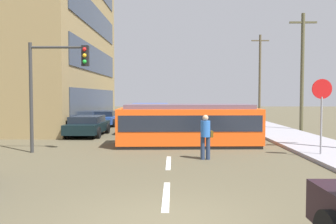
# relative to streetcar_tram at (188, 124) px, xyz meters

# --- Properties ---
(ground_plane) EXTENTS (120.00, 120.00, 0.00)m
(ground_plane) POSITION_rel_streetcar_tram_xyz_m (-0.88, -0.16, -1.02)
(ground_plane) COLOR brown
(lane_stripe_1) EXTENTS (0.16, 2.40, 0.01)m
(lane_stripe_1) POSITION_rel_streetcar_tram_xyz_m (-0.88, -8.16, -1.02)
(lane_stripe_1) COLOR silver
(lane_stripe_1) RESTS_ON ground
(lane_stripe_2) EXTENTS (0.16, 2.40, 0.01)m
(lane_stripe_2) POSITION_rel_streetcar_tram_xyz_m (-0.88, -4.16, -1.02)
(lane_stripe_2) COLOR silver
(lane_stripe_2) RESTS_ON ground
(lane_stripe_3) EXTENTS (0.16, 2.40, 0.01)m
(lane_stripe_3) POSITION_rel_streetcar_tram_xyz_m (-0.88, 6.00, -1.02)
(lane_stripe_3) COLOR silver
(lane_stripe_3) RESTS_ON ground
(lane_stripe_4) EXTENTS (0.16, 2.40, 0.01)m
(lane_stripe_4) POSITION_rel_streetcar_tram_xyz_m (-0.88, 12.00, -1.02)
(lane_stripe_4) COLOR silver
(lane_stripe_4) RESTS_ON ground
(streetcar_tram) EXTENTS (6.70, 2.79, 1.98)m
(streetcar_tram) POSITION_rel_streetcar_tram_xyz_m (0.00, 0.00, 0.00)
(streetcar_tram) COLOR #F55114
(streetcar_tram) RESTS_ON ground
(city_bus) EXTENTS (2.62, 5.86, 1.84)m
(city_bus) POSITION_rel_streetcar_tram_xyz_m (-2.32, 6.56, 0.04)
(city_bus) COLOR #374D99
(city_bus) RESTS_ON ground
(pedestrian_crossing) EXTENTS (0.47, 0.36, 1.67)m
(pedestrian_crossing) POSITION_rel_streetcar_tram_xyz_m (0.49, -3.51, -0.08)
(pedestrian_crossing) COLOR #263451
(pedestrian_crossing) RESTS_ON ground
(parked_sedan_mid) EXTENTS (2.05, 4.31, 1.19)m
(parked_sedan_mid) POSITION_rel_streetcar_tram_xyz_m (-5.78, 3.96, -0.40)
(parked_sedan_mid) COLOR black
(parked_sedan_mid) RESTS_ON ground
(parked_sedan_far) EXTENTS (2.08, 4.27, 1.19)m
(parked_sedan_far) POSITION_rel_streetcar_tram_xyz_m (-6.15, 10.74, -0.40)
(parked_sedan_far) COLOR #234597
(parked_sedan_far) RESTS_ON ground
(stop_sign) EXTENTS (0.76, 0.07, 2.88)m
(stop_sign) POSITION_rel_streetcar_tram_xyz_m (4.95, -3.06, 1.17)
(stop_sign) COLOR gray
(stop_sign) RESTS_ON sidewalk_curb_right
(traffic_light_mast) EXTENTS (2.49, 0.33, 4.58)m
(traffic_light_mast) POSITION_rel_streetcar_tram_xyz_m (-5.62, -2.06, 2.19)
(traffic_light_mast) COLOR #333333
(traffic_light_mast) RESTS_ON ground
(utility_pole_mid) EXTENTS (1.80, 0.24, 7.84)m
(utility_pole_mid) POSITION_rel_streetcar_tram_xyz_m (7.90, 6.87, 3.08)
(utility_pole_mid) COLOR brown
(utility_pole_mid) RESTS_ON ground
(utility_pole_far) EXTENTS (1.80, 0.24, 8.69)m
(utility_pole_far) POSITION_rel_streetcar_tram_xyz_m (8.31, 19.68, 3.51)
(utility_pole_far) COLOR brown
(utility_pole_far) RESTS_ON ground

